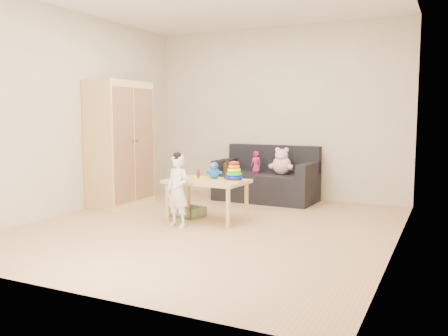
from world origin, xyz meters
The scene contains 13 objects.
room centered at (0.00, 0.00, 1.30)m, with size 4.50×4.50×4.50m.
wardrobe centered at (-1.75, 0.63, 0.87)m, with size 0.48×0.96×1.73m, color #ECC881.
sofa centered at (-0.02, 1.82, 0.21)m, with size 1.47×0.73×0.41m, color black.
play_table centered at (-0.18, 0.26, 0.25)m, with size 0.94×0.60×0.50m, color #DAB877.
storage_bin centered at (-0.54, 0.38, 0.06)m, with size 0.41×0.31×0.12m, color slate, non-canonical shape.
toddler centered at (-0.32, -0.19, 0.41)m, with size 0.30×0.20×0.81m, color white.
pink_bear centered at (0.23, 1.80, 0.58)m, with size 0.29×0.25×0.33m, color #FFBBCB, non-canonical shape.
doll centered at (-0.15, 1.76, 0.57)m, with size 0.16×0.11×0.32m, color #AD2063.
ring_stacker centered at (0.18, 0.25, 0.59)m, with size 0.21×0.21×0.24m.
brown_bottle centered at (0.00, 0.43, 0.60)m, with size 0.08×0.08×0.25m.
blue_plush centered at (-0.15, 0.40, 0.60)m, with size 0.17×0.14×0.21m, color blue, non-canonical shape.
wooden_figure centered at (-0.30, 0.26, 0.55)m, with size 0.05×0.04×0.11m, color brown, non-canonical shape.
yellow_book centered at (-0.31, 0.35, 0.50)m, with size 0.20×0.20×0.01m, color #FBF71A.
Camera 1 is at (2.44, -4.72, 1.26)m, focal length 38.00 mm.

